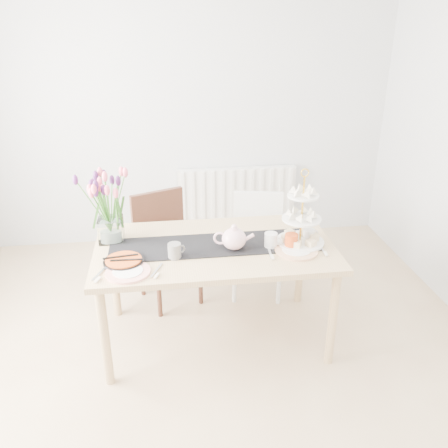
{
  "coord_description": "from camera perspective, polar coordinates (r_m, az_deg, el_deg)",
  "views": [
    {
      "loc": [
        -0.24,
        -2.31,
        2.19
      ],
      "look_at": [
        0.13,
        0.47,
        0.93
      ],
      "focal_mm": 38.0,
      "sensor_mm": 36.0,
      "label": 1
    }
  ],
  "objects": [
    {
      "name": "plate_right",
      "position": [
        3.14,
        8.69,
        -3.18
      ],
      "size": [
        0.31,
        0.31,
        0.01
      ],
      "primitive_type": "cylinder",
      "rotation": [
        0.0,
        0.0,
        -0.1
      ],
      "color": "silver",
      "rests_on": "dining_table"
    },
    {
      "name": "dining_table",
      "position": [
        3.23,
        -1.12,
        -3.8
      ],
      "size": [
        1.6,
        0.9,
        0.75
      ],
      "color": "tan",
      "rests_on": "ground"
    },
    {
      "name": "cream_jug",
      "position": [
        3.29,
        10.16,
        -1.29
      ],
      "size": [
        0.09,
        0.09,
        0.08
      ],
      "primitive_type": "cylinder",
      "rotation": [
        0.0,
        0.0,
        0.16
      ],
      "color": "silver",
      "rests_on": "dining_table"
    },
    {
      "name": "chair_white",
      "position": [
        3.95,
        4.05,
        -1.45
      ],
      "size": [
        0.48,
        0.48,
        0.83
      ],
      "rotation": [
        0.0,
        0.0,
        -0.19
      ],
      "color": "white",
      "rests_on": "ground"
    },
    {
      "name": "plate_left",
      "position": [
        2.92,
        -11.49,
        -5.68
      ],
      "size": [
        0.36,
        0.36,
        0.01
      ],
      "primitive_type": "cylinder",
      "rotation": [
        0.0,
        0.0,
        -0.39
      ],
      "color": "white",
      "rests_on": "dining_table"
    },
    {
      "name": "mug_white",
      "position": [
        3.16,
        5.65,
        -1.96
      ],
      "size": [
        0.11,
        0.11,
        0.1
      ],
      "primitive_type": "cylinder",
      "rotation": [
        0.0,
        0.0,
        -0.33
      ],
      "color": "silver",
      "rests_on": "dining_table"
    },
    {
      "name": "teapot",
      "position": [
        3.1,
        1.21,
        -1.79
      ],
      "size": [
        0.3,
        0.26,
        0.17
      ],
      "primitive_type": null,
      "rotation": [
        0.0,
        0.0,
        -0.23
      ],
      "color": "white",
      "rests_on": "dining_table"
    },
    {
      "name": "mug_orange",
      "position": [
        3.16,
        8.09,
        -2.08
      ],
      "size": [
        0.11,
        0.11,
        0.1
      ],
      "primitive_type": "cylinder",
      "rotation": [
        0.0,
        0.0,
        1.21
      ],
      "color": "#D54A17",
      "rests_on": "dining_table"
    },
    {
      "name": "cake_stand",
      "position": [
        3.2,
        9.26,
        -0.14
      ],
      "size": [
        0.33,
        0.33,
        0.48
      ],
      "rotation": [
        0.0,
        0.0,
        0.42
      ],
      "color": "gold",
      "rests_on": "dining_table"
    },
    {
      "name": "room_shell",
      "position": [
        2.49,
        -1.63,
        3.24
      ],
      "size": [
        4.5,
        4.5,
        4.5
      ],
      "color": "tan",
      "rests_on": "ground"
    },
    {
      "name": "tulip_vase",
      "position": [
        3.22,
        -13.85,
        3.33
      ],
      "size": [
        0.6,
        0.6,
        0.51
      ],
      "rotation": [
        0.0,
        0.0,
        0.31
      ],
      "color": "silver",
      "rests_on": "dining_table"
    },
    {
      "name": "table_runner",
      "position": [
        3.19,
        -1.13,
        -2.53
      ],
      "size": [
        1.4,
        0.35,
        0.01
      ],
      "primitive_type": "cube",
      "color": "black",
      "rests_on": "dining_table"
    },
    {
      "name": "chair_brown",
      "position": [
        3.84,
        -7.16,
        -1.8
      ],
      "size": [
        0.57,
        0.57,
        0.89
      ],
      "rotation": [
        0.0,
        0.0,
        0.4
      ],
      "color": "#3A1C15",
      "rests_on": "ground"
    },
    {
      "name": "radiator",
      "position": [
        4.88,
        1.55,
        3.38
      ],
      "size": [
        1.2,
        0.08,
        0.6
      ],
      "primitive_type": "cube",
      "color": "white",
      "rests_on": "room_shell"
    },
    {
      "name": "mug_grey",
      "position": [
        3.03,
        -5.98,
        -3.24
      ],
      "size": [
        0.11,
        0.11,
        0.1
      ],
      "primitive_type": "cylinder",
      "rotation": [
        0.0,
        0.0,
        0.42
      ],
      "color": "slate",
      "rests_on": "dining_table"
    },
    {
      "name": "tart_tin",
      "position": [
        3.03,
        -11.98,
        -4.4
      ],
      "size": [
        0.25,
        0.25,
        0.03
      ],
      "rotation": [
        0.0,
        0.0,
        -0.3
      ],
      "color": "black",
      "rests_on": "dining_table"
    }
  ]
}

